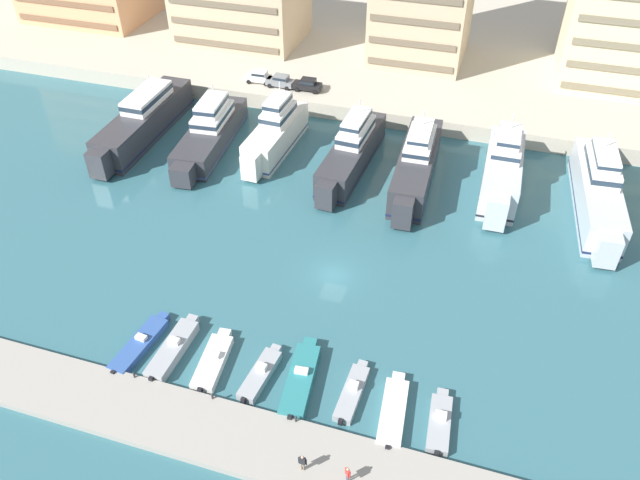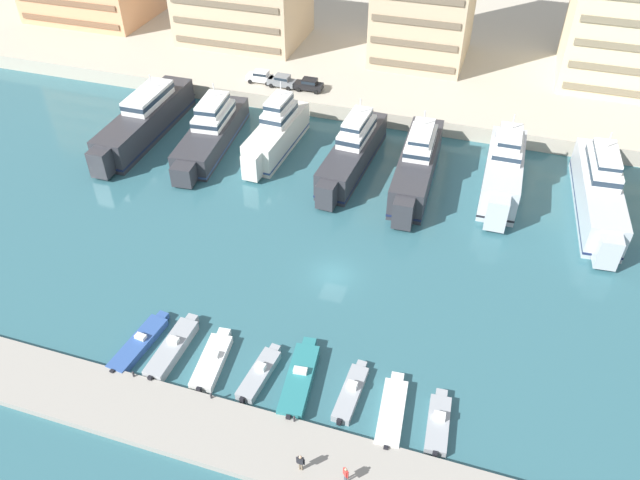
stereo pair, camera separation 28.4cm
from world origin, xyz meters
The scene contains 26 objects.
ground_plane centered at (0.00, 0.00, 0.00)m, with size 400.00×400.00×0.00m, color #336670.
quay_promenade centered at (0.00, 66.07, 1.11)m, with size 180.00×70.00×2.22m, color #BCB29E.
pier_dock centered at (0.00, -20.58, 0.33)m, with size 120.00×5.81×0.65m, color #9E998E.
yacht_charcoal_far_left centered at (-32.28, 19.21, 2.38)m, with size 4.47×22.88×7.54m.
yacht_charcoal_left centered at (-22.72, 19.59, 2.11)m, with size 6.24×20.52×7.74m.
yacht_ivory_mid_left centered at (-14.11, 21.09, 2.57)m, with size 4.43×16.44×8.78m.
yacht_charcoal_center_left centered at (-3.55, 20.03, 2.41)m, with size 4.87×19.91×8.34m.
yacht_charcoal_center centered at (4.68, 19.48, 2.43)m, with size 4.68×20.66×8.21m.
yacht_silver_center_right centered at (14.73, 20.66, 2.74)m, with size 4.37×17.50×9.00m.
yacht_silver_mid_right centered at (25.42, 19.76, 2.63)m, with size 5.48×21.44×8.74m.
motorboat_blue_far_left centered at (-13.95, -14.33, 0.38)m, with size 2.51×7.89×1.09m.
motorboat_grey_left centered at (-10.74, -14.02, 0.53)m, with size 1.99×7.86×1.45m.
motorboat_white_mid_left centered at (-6.81, -14.18, 0.43)m, with size 2.60×7.08×1.20m.
motorboat_grey_center_left centered at (-2.32, -14.24, 0.43)m, with size 2.12×6.51×1.32m.
motorboat_teal_center centered at (1.15, -13.79, 0.52)m, with size 2.91×8.59×1.40m.
motorboat_grey_center_right centered at (5.67, -13.68, 0.38)m, with size 1.75×6.65×1.26m.
motorboat_white_mid_right centered at (9.34, -14.53, 0.40)m, with size 2.47×7.55×0.84m.
motorboat_grey_right centered at (13.10, -14.41, 0.39)m, with size 2.07×6.32×1.26m.
car_white_far_left centered at (-21.78, 34.84, 3.20)m, with size 4.15×2.02×1.80m.
car_grey_left centered at (-18.29, 34.43, 3.20)m, with size 4.15×2.03×1.80m.
car_black_mid_left centered at (-14.12, 34.49, 3.20)m, with size 4.13×1.98×1.80m.
pedestrian_near_edge centered at (4.01, -21.72, 1.70)m, with size 0.69×0.24×1.77m.
pedestrian_mid_deck centered at (7.42, -21.57, 1.62)m, with size 0.49×0.46×1.63m.
bollard_west centered at (-12.32, -17.93, 0.98)m, with size 0.20×0.20×0.61m.
bollard_west_mid centered at (-5.08, -17.93, 0.98)m, with size 0.20×0.20×0.61m.
bollard_east_mid centered at (2.15, -17.93, 0.98)m, with size 0.20×0.20×0.61m.
Camera 2 is at (12.92, -44.88, 43.38)m, focal length 35.00 mm.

